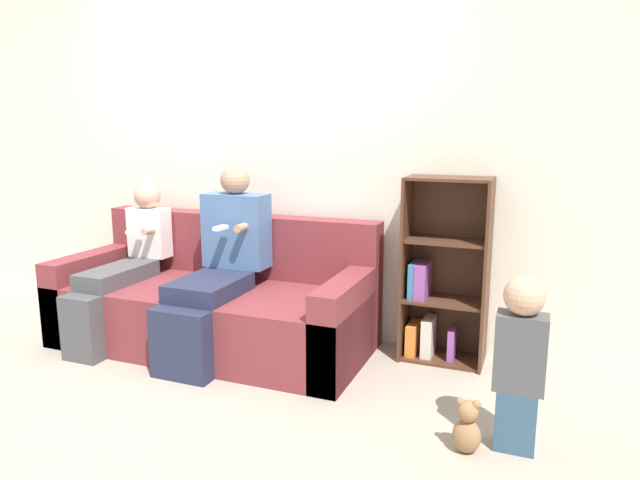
{
  "coord_description": "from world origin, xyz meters",
  "views": [
    {
      "loc": [
        1.97,
        -2.62,
        1.46
      ],
      "look_at": [
        0.68,
        0.61,
        0.77
      ],
      "focal_mm": 32.0,
      "sensor_mm": 36.0,
      "label": 1
    }
  ],
  "objects_px": {
    "child_seated": "(123,263)",
    "teddy_bear": "(467,428)",
    "bookshelf": "(440,281)",
    "adult_seated": "(220,261)",
    "toddler_standing": "(520,358)",
    "couch": "(216,304)"
  },
  "relations": [
    {
      "from": "adult_seated",
      "to": "bookshelf",
      "type": "height_order",
      "value": "adult_seated"
    },
    {
      "from": "child_seated",
      "to": "teddy_bear",
      "type": "bearing_deg",
      "value": -13.8
    },
    {
      "from": "couch",
      "to": "bookshelf",
      "type": "relative_size",
      "value": 1.81
    },
    {
      "from": "adult_seated",
      "to": "toddler_standing",
      "type": "xyz_separation_m",
      "value": [
        1.87,
        -0.51,
        -0.18
      ]
    },
    {
      "from": "teddy_bear",
      "to": "couch",
      "type": "bearing_deg",
      "value": 157.4
    },
    {
      "from": "child_seated",
      "to": "teddy_bear",
      "type": "relative_size",
      "value": 4.08
    },
    {
      "from": "couch",
      "to": "child_seated",
      "type": "distance_m",
      "value": 0.7
    },
    {
      "from": "adult_seated",
      "to": "child_seated",
      "type": "bearing_deg",
      "value": -176.98
    },
    {
      "from": "toddler_standing",
      "to": "child_seated",
      "type": "bearing_deg",
      "value": 169.74
    },
    {
      "from": "couch",
      "to": "child_seated",
      "type": "xyz_separation_m",
      "value": [
        -0.64,
        -0.15,
        0.26
      ]
    },
    {
      "from": "adult_seated",
      "to": "teddy_bear",
      "type": "distance_m",
      "value": 1.85
    },
    {
      "from": "bookshelf",
      "to": "teddy_bear",
      "type": "relative_size",
      "value": 4.44
    },
    {
      "from": "couch",
      "to": "teddy_bear",
      "type": "relative_size",
      "value": 8.03
    },
    {
      "from": "child_seated",
      "to": "toddler_standing",
      "type": "relative_size",
      "value": 1.3
    },
    {
      "from": "bookshelf",
      "to": "teddy_bear",
      "type": "height_order",
      "value": "bookshelf"
    },
    {
      "from": "toddler_standing",
      "to": "bookshelf",
      "type": "distance_m",
      "value": 1.08
    },
    {
      "from": "couch",
      "to": "bookshelf",
      "type": "height_order",
      "value": "bookshelf"
    },
    {
      "from": "couch",
      "to": "teddy_bear",
      "type": "xyz_separation_m",
      "value": [
        1.77,
        -0.74,
        -0.16
      ]
    },
    {
      "from": "teddy_bear",
      "to": "child_seated",
      "type": "bearing_deg",
      "value": 166.2
    },
    {
      "from": "bookshelf",
      "to": "teddy_bear",
      "type": "xyz_separation_m",
      "value": [
        0.32,
        -1.06,
        -0.38
      ]
    },
    {
      "from": "adult_seated",
      "to": "toddler_standing",
      "type": "bearing_deg",
      "value": -15.34
    },
    {
      "from": "couch",
      "to": "bookshelf",
      "type": "xyz_separation_m",
      "value": [
        1.45,
        0.33,
        0.22
      ]
    }
  ]
}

